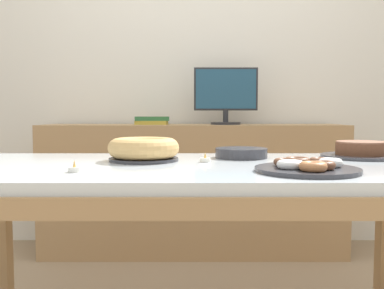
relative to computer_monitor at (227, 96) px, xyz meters
name	(u,v)px	position (x,y,z in m)	size (l,w,h in m)	color
wall_back	(195,64)	(-0.22, 0.30, 0.24)	(8.00, 0.10, 2.60)	silver
dining_table	(196,188)	(-0.22, -1.35, -0.38)	(1.85, 0.87, 0.76)	silver
sideboard	(195,188)	(-0.22, 0.00, -0.62)	(1.99, 0.44, 0.87)	tan
computer_monitor	(227,96)	(0.00, 0.00, 0.00)	(0.42, 0.20, 0.38)	#262628
book_stack	(153,121)	(-0.50, 0.00, -0.16)	(0.24, 0.18, 0.05)	#B29933
cake_chocolate_round	(363,151)	(0.46, -1.13, -0.27)	(0.32, 0.32, 0.07)	#333338
cake_golden_bundt	(145,149)	(-0.41, -1.25, -0.25)	(0.27, 0.27, 0.09)	#333338
pastry_platter	(309,167)	(0.13, -1.56, -0.28)	(0.32, 0.32, 0.04)	#333338
plate_stack	(243,153)	(-0.03, -1.14, -0.28)	(0.21, 0.21, 0.04)	#333338
tealight_near_cakes	(76,169)	(-0.59, -1.56, -0.29)	(0.04, 0.04, 0.04)	silver
tealight_right_edge	(207,159)	(-0.18, -1.29, -0.29)	(0.04, 0.04, 0.04)	silver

